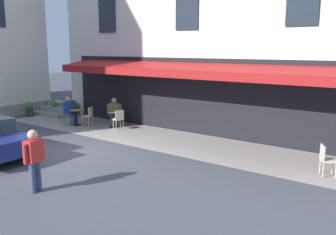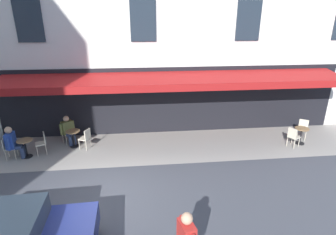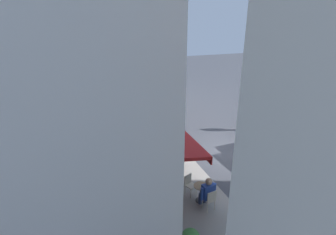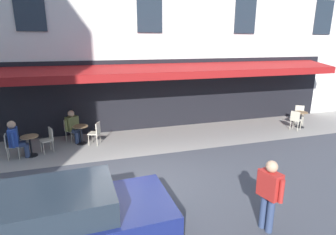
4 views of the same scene
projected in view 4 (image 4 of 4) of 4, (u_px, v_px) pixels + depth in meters
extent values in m
plane|color=#42444C|center=(136.00, 182.00, 7.99)|extent=(70.00, 70.00, 0.00)
cube|color=gray|center=(195.00, 135.00, 12.04)|extent=(20.50, 3.20, 0.01)
cube|color=black|center=(178.00, 93.00, 12.99)|extent=(16.00, 0.06, 3.20)
cube|color=maroon|center=(185.00, 68.00, 11.90)|extent=(15.00, 1.70, 0.36)
cube|color=maroon|center=(192.00, 76.00, 11.20)|extent=(15.00, 0.04, 0.28)
cube|color=#232D38|center=(324.00, 17.00, 14.28)|extent=(1.10, 0.06, 1.70)
cube|color=#232D38|center=(245.00, 15.00, 12.96)|extent=(1.10, 0.06, 1.70)
cube|color=#232D38|center=(150.00, 12.00, 11.65)|extent=(1.10, 0.06, 1.70)
cube|color=#232D38|center=(29.00, 8.00, 10.33)|extent=(1.10, 0.06, 1.70)
cylinder|color=black|center=(82.00, 143.00, 11.01)|extent=(0.40, 0.40, 0.03)
cylinder|color=black|center=(81.00, 135.00, 10.91)|extent=(0.06, 0.06, 0.72)
cylinder|color=#99754C|center=(80.00, 126.00, 10.81)|extent=(0.60, 0.60, 0.03)
cylinder|color=beige|center=(92.00, 137.00, 11.07)|extent=(0.03, 0.03, 0.45)
cylinder|color=beige|center=(89.00, 140.00, 10.74)|extent=(0.03, 0.03, 0.45)
cylinder|color=beige|center=(100.00, 138.00, 11.03)|extent=(0.03, 0.03, 0.45)
cylinder|color=beige|center=(97.00, 141.00, 10.70)|extent=(0.03, 0.03, 0.45)
cube|color=beige|center=(94.00, 133.00, 10.82)|extent=(0.53, 0.53, 0.04)
cube|color=beige|center=(98.00, 128.00, 10.74)|extent=(0.20, 0.38, 0.42)
cylinder|color=beige|center=(72.00, 138.00, 11.01)|extent=(0.03, 0.03, 0.45)
cylinder|color=beige|center=(78.00, 136.00, 11.29)|extent=(0.03, 0.03, 0.45)
cylinder|color=beige|center=(66.00, 136.00, 11.19)|extent=(0.03, 0.03, 0.45)
cylinder|color=beige|center=(73.00, 134.00, 11.47)|extent=(0.03, 0.03, 0.45)
cube|color=beige|center=(72.00, 130.00, 11.17)|extent=(0.56, 0.56, 0.04)
cube|color=beige|center=(68.00, 124.00, 11.21)|extent=(0.33, 0.29, 0.42)
cylinder|color=black|center=(299.00, 127.00, 13.15)|extent=(0.40, 0.40, 0.03)
cylinder|color=black|center=(300.00, 120.00, 13.05)|extent=(0.06, 0.06, 0.72)
cylinder|color=#99754C|center=(301.00, 112.00, 12.95)|extent=(0.60, 0.60, 0.03)
cylinder|color=beige|center=(301.00, 125.00, 12.72)|extent=(0.03, 0.03, 0.45)
cylinder|color=beige|center=(293.00, 124.00, 12.95)|extent=(0.03, 0.03, 0.45)
cylinder|color=beige|center=(298.00, 127.00, 12.49)|extent=(0.03, 0.03, 0.45)
cylinder|color=beige|center=(290.00, 125.00, 12.72)|extent=(0.03, 0.03, 0.45)
cube|color=beige|center=(296.00, 120.00, 12.65)|extent=(0.54, 0.54, 0.04)
cube|color=beige|center=(295.00, 116.00, 12.47)|extent=(0.22, 0.37, 0.42)
cylinder|color=beige|center=(295.00, 120.00, 13.49)|extent=(0.03, 0.03, 0.45)
cylinder|color=beige|center=(303.00, 121.00, 13.38)|extent=(0.03, 0.03, 0.45)
cylinder|color=beige|center=(295.00, 119.00, 13.80)|extent=(0.03, 0.03, 0.45)
cylinder|color=beige|center=(302.00, 119.00, 13.69)|extent=(0.03, 0.03, 0.45)
cube|color=beige|center=(299.00, 115.00, 13.53)|extent=(0.56, 0.56, 0.04)
cube|color=beige|center=(300.00, 110.00, 13.63)|extent=(0.35, 0.27, 0.42)
cylinder|color=black|center=(32.00, 155.00, 9.83)|extent=(0.40, 0.40, 0.03)
cylinder|color=black|center=(31.00, 146.00, 9.74)|extent=(0.06, 0.06, 0.72)
cylinder|color=#99754C|center=(29.00, 137.00, 9.64)|extent=(0.60, 0.60, 0.03)
cylinder|color=beige|center=(19.00, 153.00, 9.47)|extent=(0.03, 0.03, 0.45)
cylinder|color=beige|center=(20.00, 150.00, 9.77)|extent=(0.03, 0.03, 0.45)
cylinder|color=beige|center=(8.00, 155.00, 9.33)|extent=(0.03, 0.03, 0.45)
cylinder|color=beige|center=(9.00, 152.00, 9.63)|extent=(0.03, 0.03, 0.45)
cube|color=beige|center=(13.00, 146.00, 9.49)|extent=(0.45, 0.45, 0.04)
cube|color=beige|center=(6.00, 140.00, 9.35)|extent=(0.09, 0.40, 0.42)
cylinder|color=beige|center=(41.00, 146.00, 10.13)|extent=(0.03, 0.03, 0.45)
cylinder|color=beige|center=(44.00, 149.00, 9.88)|extent=(0.03, 0.03, 0.45)
cylinder|color=beige|center=(50.00, 144.00, 10.34)|extent=(0.03, 0.03, 0.45)
cylinder|color=beige|center=(53.00, 147.00, 10.09)|extent=(0.03, 0.03, 0.45)
cube|color=beige|center=(46.00, 140.00, 10.05)|extent=(0.52, 0.52, 0.04)
cube|color=beige|center=(51.00, 133.00, 10.10)|extent=(0.19, 0.38, 0.42)
cylinder|color=navy|center=(27.00, 151.00, 9.63)|extent=(0.16, 0.16, 0.47)
cylinder|color=navy|center=(20.00, 145.00, 9.49)|extent=(0.38, 0.22, 0.17)
cylinder|color=navy|center=(27.00, 149.00, 9.81)|extent=(0.16, 0.16, 0.47)
cylinder|color=navy|center=(21.00, 143.00, 9.66)|extent=(0.38, 0.22, 0.17)
cube|color=#28479E|center=(13.00, 137.00, 9.42)|extent=(0.35, 0.54, 0.61)
sphere|color=tan|center=(11.00, 125.00, 9.31)|extent=(0.27, 0.27, 0.27)
cylinder|color=#28479E|center=(13.00, 140.00, 9.16)|extent=(0.11, 0.11, 0.54)
cylinder|color=#28479E|center=(14.00, 135.00, 9.70)|extent=(0.11, 0.11, 0.54)
cylinder|color=navy|center=(77.00, 138.00, 10.95)|extent=(0.15, 0.15, 0.47)
cylinder|color=navy|center=(73.00, 131.00, 10.97)|extent=(0.34, 0.36, 0.16)
cylinder|color=navy|center=(81.00, 137.00, 11.10)|extent=(0.15, 0.15, 0.47)
cylinder|color=navy|center=(77.00, 130.00, 11.12)|extent=(0.34, 0.36, 0.16)
cube|color=olive|center=(72.00, 123.00, 11.06)|extent=(0.53, 0.51, 0.57)
sphere|color=tan|center=(71.00, 114.00, 10.95)|extent=(0.25, 0.25, 0.25)
cylinder|color=olive|center=(66.00, 125.00, 10.83)|extent=(0.10, 0.10, 0.50)
cylinder|color=olive|center=(78.00, 122.00, 11.30)|extent=(0.10, 0.10, 0.50)
cylinder|color=navy|center=(270.00, 215.00, 5.80)|extent=(0.15, 0.15, 0.80)
cylinder|color=navy|center=(263.00, 211.00, 5.95)|extent=(0.15, 0.15, 0.80)
cube|color=red|center=(270.00, 185.00, 5.69)|extent=(0.37, 0.52, 0.57)
sphere|color=tan|center=(272.00, 167.00, 5.59)|extent=(0.25, 0.25, 0.25)
cylinder|color=red|center=(281.00, 191.00, 5.46)|extent=(0.10, 0.10, 0.50)
cylinder|color=red|center=(259.00, 180.00, 5.93)|extent=(0.10, 0.10, 0.50)
cube|color=navy|center=(62.00, 225.00, 5.22)|extent=(4.37, 1.96, 0.55)
cube|color=#232D38|center=(47.00, 203.00, 5.02)|extent=(2.47, 1.69, 0.48)
cylinder|color=black|center=(129.00, 202.00, 6.48)|extent=(0.60, 0.20, 0.60)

